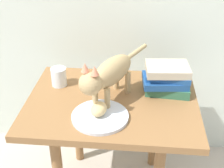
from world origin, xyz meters
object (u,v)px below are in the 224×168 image
object	(u,v)px
side_table	(112,116)
bread_roll	(99,109)
book_stack	(167,79)
cat	(109,74)
candle_jar	(59,78)
plate	(100,116)

from	to	relation	value
side_table	bread_roll	xyz separation A→B (m)	(-0.04, -0.13, 0.12)
book_stack	cat	bearing A→B (deg)	-156.83
candle_jar	side_table	bearing A→B (deg)	-22.39
plate	bread_roll	xyz separation A→B (m)	(-0.01, 0.00, 0.03)
side_table	candle_jar	size ratio (longest dim) A/B	8.59
plate	bread_roll	bearing A→B (deg)	141.06
side_table	plate	xyz separation A→B (m)	(-0.03, -0.13, 0.09)
bread_roll	candle_jar	size ratio (longest dim) A/B	0.94
bread_roll	book_stack	world-z (taller)	book_stack
side_table	candle_jar	xyz separation A→B (m)	(-0.25, 0.10, 0.12)
plate	candle_jar	distance (m)	0.32
side_table	bread_roll	bearing A→B (deg)	-107.46
candle_jar	book_stack	bearing A→B (deg)	-1.22
cat	plate	bearing A→B (deg)	-100.40
plate	cat	bearing A→B (deg)	79.60
side_table	bread_roll	distance (m)	0.18
plate	cat	world-z (taller)	cat
cat	book_stack	distance (m)	0.28
side_table	bread_roll	size ratio (longest dim) A/B	9.13
bread_roll	candle_jar	distance (m)	0.32
bread_roll	side_table	bearing A→B (deg)	72.54
plate	cat	size ratio (longest dim) A/B	0.52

